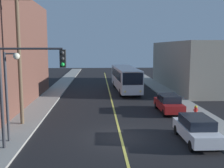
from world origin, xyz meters
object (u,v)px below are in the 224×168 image
Objects in this scene: parked_car_white at (196,129)px; fire_hydrant at (196,110)px; city_bus at (125,78)px; street_lamp_left at (10,84)px; utility_pole_near at (19,46)px; traffic_signal_left_corner at (28,76)px; parked_car_red at (169,103)px.

fire_hydrant is at bearing 69.81° from parked_car_white.
parked_car_white is (2.45, -20.00, -0.98)m from city_bus.
city_bus is at bearing 108.35° from fire_hydrant.
city_bus is at bearing 65.28° from street_lamp_left.
utility_pole_near reaches higher than traffic_signal_left_corner.
fire_hydrant is (4.65, -14.02, -1.23)m from city_bus.
city_bus is at bearing 102.67° from parked_car_red.
traffic_signal_left_corner is at bearing -151.14° from fire_hydrant.
parked_car_white is at bearing 4.41° from traffic_signal_left_corner.
parked_car_white is 0.41× the size of utility_pole_near.
parked_car_red reaches higher than fire_hydrant.
fire_hydrant is at bearing 7.19° from utility_pole_near.
city_bus is 18.91m from utility_pole_near.
utility_pole_near reaches higher than parked_car_red.
parked_car_red is (0.31, 7.73, 0.00)m from parked_car_white.
city_bus reaches higher than parked_car_red.
street_lamp_left is at bearing 140.48° from traffic_signal_left_corner.
traffic_signal_left_corner is at bearing -175.59° from parked_car_white.
traffic_signal_left_corner is 14.49m from fire_hydrant.
utility_pole_near reaches higher than street_lamp_left.
parked_car_red is 0.41× the size of utility_pole_near.
city_bus is 2.04× the size of traffic_signal_left_corner.
traffic_signal_left_corner is 1.92m from street_lamp_left.
traffic_signal_left_corner reaches higher than parked_car_red.
utility_pole_near is at bearing -120.99° from city_bus.
city_bus is 14.57× the size of fire_hydrant.
utility_pole_near is at bearing 110.70° from traffic_signal_left_corner.
utility_pole_near is 1.79× the size of traffic_signal_left_corner.
city_bus is 2.77× the size of parked_car_white.
street_lamp_left reaches higher than parked_car_red.
utility_pole_near is at bearing -163.92° from parked_car_red.
utility_pole_near is 12.77× the size of fire_hydrant.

